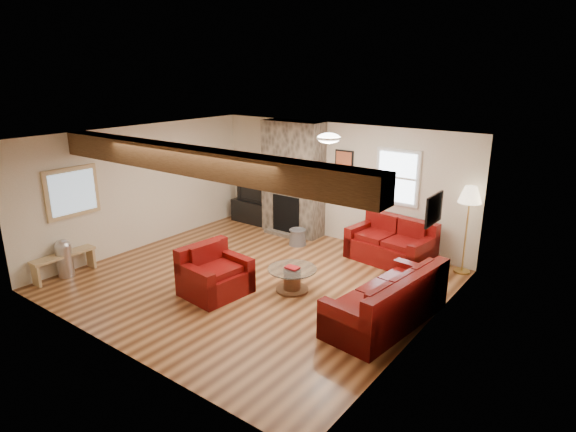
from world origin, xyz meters
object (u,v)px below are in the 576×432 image
sofa_three (386,297)px  loveseat (390,241)px  coffee_table (292,279)px  tv_cabinet (253,212)px  armchair_red (215,271)px  television (253,191)px  floor_lamp (470,200)px

sofa_three → loveseat: (-0.97, 2.18, 0.01)m
coffee_table → tv_cabinet: 3.87m
armchair_red → television: 3.90m
coffee_table → tv_cabinet: (-2.98, 2.46, 0.07)m
armchair_red → tv_cabinet: armchair_red is taller
coffee_table → floor_lamp: 3.41m
television → floor_lamp: size_ratio=0.51×
sofa_three → coffee_table: bearing=-84.0°
loveseat → floor_lamp: (1.29, 0.32, 0.96)m
armchair_red → coffee_table: armchair_red is taller
television → loveseat: bearing=-4.6°
loveseat → television: bearing=-177.1°
sofa_three → armchair_red: sofa_three is taller
coffee_table → armchair_red: bearing=-138.1°
coffee_table → television: television is taller
sofa_three → floor_lamp: 2.70m
television → floor_lamp: (5.01, 0.02, 0.61)m
loveseat → floor_lamp: 1.64m
loveseat → armchair_red: bearing=-111.7°
sofa_three → armchair_red: bearing=-66.1°
tv_cabinet → floor_lamp: bearing=0.2°
armchair_red → loveseat: bearing=-23.2°
sofa_three → tv_cabinet: 5.31m
television → floor_lamp: floor_lamp is taller
floor_lamp → loveseat: bearing=-166.1°
tv_cabinet → floor_lamp: size_ratio=0.66×
loveseat → tv_cabinet: 3.74m
tv_cabinet → armchair_red: bearing=-58.3°
sofa_three → tv_cabinet: sofa_three is taller
tv_cabinet → television: (0.00, 0.00, 0.50)m
armchair_red → floor_lamp: size_ratio=0.62×
armchair_red → television: (-2.04, 3.30, 0.37)m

